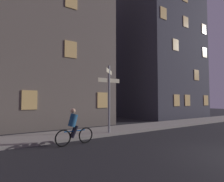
# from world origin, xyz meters

# --- Properties ---
(sidewalk_kerb) EXTENTS (40.00, 2.63, 0.14)m
(sidewalk_kerb) POSITION_xyz_m (0.00, 7.12, 0.07)
(sidewalk_kerb) COLOR gray
(sidewalk_kerb) RESTS_ON ground_plane
(signpost) EXTENTS (1.45, 1.03, 3.86)m
(signpost) POSITION_xyz_m (-1.43, 6.20, 2.43)
(signpost) COLOR gray
(signpost) RESTS_ON sidewalk_kerb
(cyclist) EXTENTS (1.82, 0.35, 1.61)m
(cyclist) POSITION_xyz_m (-3.99, 5.08, 0.75)
(cyclist) COLOR black
(cyclist) RESTS_ON ground_plane
(building_left_block) EXTENTS (13.15, 9.46, 21.04)m
(building_left_block) POSITION_xyz_m (-5.11, 14.35, 10.52)
(building_left_block) COLOR #6B6056
(building_left_block) RESTS_ON ground_plane
(building_right_block) EXTENTS (9.10, 9.26, 17.44)m
(building_right_block) POSITION_xyz_m (10.57, 13.86, 8.72)
(building_right_block) COLOR #383842
(building_right_block) RESTS_ON ground_plane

